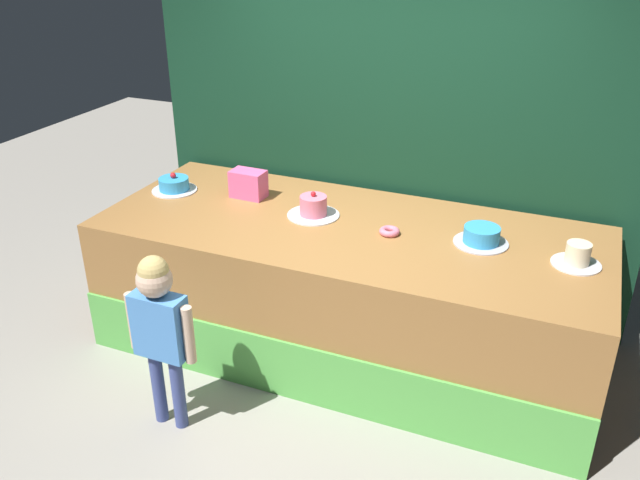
# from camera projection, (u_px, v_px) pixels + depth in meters

# --- Properties ---
(ground_plane) EXTENTS (12.00, 12.00, 0.00)m
(ground_plane) POSITION_uv_depth(u_px,v_px,m) (308.00, 401.00, 4.20)
(ground_plane) COLOR gray
(stage_platform) EXTENTS (3.35, 1.39, 0.94)m
(stage_platform) POSITION_uv_depth(u_px,v_px,m) (347.00, 288.00, 4.55)
(stage_platform) COLOR #9E6B38
(stage_platform) RESTS_ON ground_plane
(curtain_backdrop) EXTENTS (3.67, 0.08, 2.66)m
(curtain_backdrop) POSITION_uv_depth(u_px,v_px,m) (387.00, 137.00, 4.82)
(curtain_backdrop) COLOR #113823
(curtain_backdrop) RESTS_ON ground_plane
(child_figure) EXTENTS (0.44, 0.20, 1.14)m
(child_figure) POSITION_uv_depth(u_px,v_px,m) (159.00, 320.00, 3.70)
(child_figure) COLOR #3F4C8C
(child_figure) RESTS_ON ground_plane
(pink_box) EXTENTS (0.25, 0.16, 0.20)m
(pink_box) POSITION_uv_depth(u_px,v_px,m) (248.00, 184.00, 4.76)
(pink_box) COLOR pink
(pink_box) RESTS_ON stage_platform
(donut) EXTENTS (0.13, 0.13, 0.04)m
(donut) POSITION_uv_depth(u_px,v_px,m) (389.00, 231.00, 4.23)
(donut) COLOR pink
(donut) RESTS_ON stage_platform
(cake_far_left) EXTENTS (0.34, 0.34, 0.14)m
(cake_far_left) POSITION_uv_depth(u_px,v_px,m) (174.00, 185.00, 4.89)
(cake_far_left) COLOR silver
(cake_far_left) RESTS_ON stage_platform
(cake_center_left) EXTENTS (0.36, 0.36, 0.18)m
(cake_center_left) POSITION_uv_depth(u_px,v_px,m) (313.00, 207.00, 4.47)
(cake_center_left) COLOR silver
(cake_center_left) RESTS_ON stage_platform
(cake_center_right) EXTENTS (0.34, 0.34, 0.11)m
(cake_center_right) POSITION_uv_depth(u_px,v_px,m) (481.00, 236.00, 4.10)
(cake_center_right) COLOR silver
(cake_center_right) RESTS_ON stage_platform
(cake_far_right) EXTENTS (0.29, 0.29, 0.14)m
(cake_far_right) POSITION_uv_depth(u_px,v_px,m) (577.00, 256.00, 3.84)
(cake_far_right) COLOR silver
(cake_far_right) RESTS_ON stage_platform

